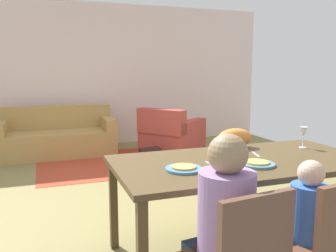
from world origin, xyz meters
name	(u,v)px	position (x,y,z in m)	size (l,w,h in m)	color
ground_plane	(147,193)	(0.00, 0.41, -0.01)	(6.67, 6.01, 0.02)	olive
back_wall	(102,75)	(0.00, 3.46, 1.35)	(6.67, 0.10, 2.70)	silver
dining_table	(243,168)	(0.30, -1.21, 0.69)	(1.96, 0.98, 0.76)	#4E3C21
plate_near_man	(184,169)	(-0.24, -1.33, 0.77)	(0.25, 0.25, 0.02)	teal
pizza_near_man	(184,167)	(-0.24, -1.33, 0.78)	(0.17, 0.17, 0.01)	tan
plate_near_child	(257,164)	(0.30, -1.39, 0.77)	(0.25, 0.25, 0.02)	teal
pizza_near_child	(257,162)	(0.30, -1.39, 0.78)	(0.17, 0.17, 0.01)	gold
wine_glass	(304,133)	(1.00, -1.03, 0.89)	(0.07, 0.07, 0.19)	silver
fork	(212,164)	(0.00, -1.26, 0.76)	(0.02, 0.15, 0.01)	silver
knife	(256,154)	(0.47, -1.11, 0.76)	(0.01, 0.17, 0.01)	silver
person_man	(222,242)	(-0.24, -1.88, 0.51)	(0.31, 0.41, 1.11)	navy
dining_chair_child	(327,243)	(0.31, -2.06, 0.49)	(0.46, 0.46, 0.87)	brown
person_child	(303,240)	(0.29, -1.89, 0.43)	(0.22, 0.30, 0.92)	#292F44
cat	(235,138)	(0.45, -0.82, 0.84)	(0.32, 0.16, 0.17)	orange
area_rug	(124,162)	(0.05, 1.89, 0.00)	(2.60, 1.80, 0.01)	#A93D26
couch	(57,138)	(-0.91, 2.74, 0.30)	(1.91, 0.86, 0.82)	#B0894B
armchair	(171,137)	(0.91, 2.05, 0.32)	(1.20, 1.20, 0.82)	#A94037
handbag	(150,156)	(0.40, 1.59, 0.13)	(0.32, 0.16, 0.26)	black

